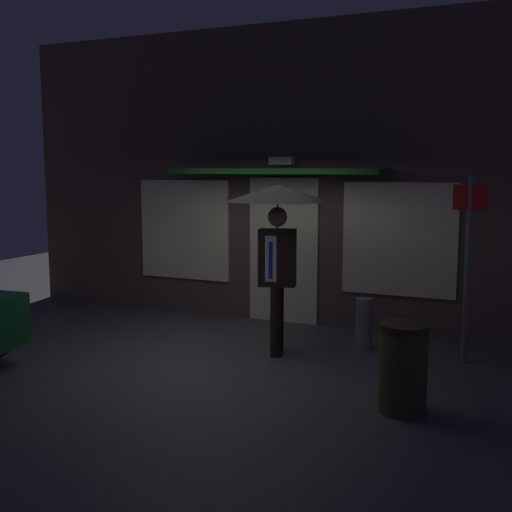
{
  "coord_description": "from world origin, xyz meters",
  "views": [
    {
      "loc": [
        3.57,
        -6.82,
        2.35
      ],
      "look_at": [
        0.29,
        0.51,
        1.24
      ],
      "focal_mm": 45.1,
      "sensor_mm": 36.0,
      "label": 1
    }
  ],
  "objects_px": {
    "person_with_umbrella": "(277,216)",
    "sidewalk_bollard": "(364,324)",
    "street_sign_post": "(468,258)",
    "trash_bin": "(403,368)"
  },
  "relations": [
    {
      "from": "person_with_umbrella",
      "to": "sidewalk_bollard",
      "type": "bearing_deg",
      "value": 19.72
    },
    {
      "from": "street_sign_post",
      "to": "person_with_umbrella",
      "type": "bearing_deg",
      "value": -164.64
    },
    {
      "from": "street_sign_post",
      "to": "sidewalk_bollard",
      "type": "height_order",
      "value": "street_sign_post"
    },
    {
      "from": "person_with_umbrella",
      "to": "street_sign_post",
      "type": "height_order",
      "value": "street_sign_post"
    },
    {
      "from": "person_with_umbrella",
      "to": "street_sign_post",
      "type": "bearing_deg",
      "value": -0.64
    },
    {
      "from": "person_with_umbrella",
      "to": "sidewalk_bollard",
      "type": "relative_size",
      "value": 3.18
    },
    {
      "from": "person_with_umbrella",
      "to": "sidewalk_bollard",
      "type": "xyz_separation_m",
      "value": [
        0.95,
        0.68,
        -1.43
      ]
    },
    {
      "from": "sidewalk_bollard",
      "to": "person_with_umbrella",
      "type": "bearing_deg",
      "value": -144.29
    },
    {
      "from": "trash_bin",
      "to": "sidewalk_bollard",
      "type": "bearing_deg",
      "value": 114.4
    },
    {
      "from": "person_with_umbrella",
      "to": "trash_bin",
      "type": "height_order",
      "value": "person_with_umbrella"
    }
  ]
}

